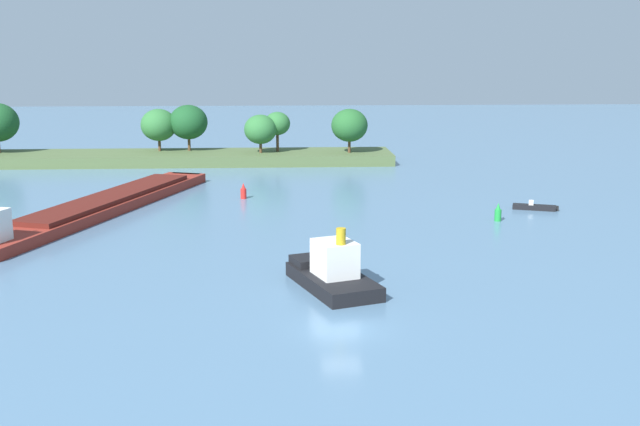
% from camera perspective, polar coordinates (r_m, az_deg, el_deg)
% --- Properties ---
extents(ground_plane, '(400.00, 400.00, 0.00)m').
position_cam_1_polar(ground_plane, '(49.96, 1.61, -8.49)').
color(ground_plane, slate).
extents(treeline_island, '(69.71, 11.38, 9.32)m').
position_cam_1_polar(treeline_island, '(124.07, -12.01, 5.09)').
color(treeline_island, '#4C6038').
rests_on(treeline_island, ground).
extents(tugboat, '(6.95, 9.97, 4.86)m').
position_cam_1_polar(tugboat, '(57.97, 0.90, -4.31)').
color(tugboat, black).
rests_on(tugboat, ground).
extents(cargo_barge, '(18.60, 41.53, 5.70)m').
position_cam_1_polar(cargo_barge, '(87.41, -15.84, 0.53)').
color(cargo_barge, maroon).
rests_on(cargo_barge, ground).
extents(fishing_skiff, '(4.89, 2.74, 1.03)m').
position_cam_1_polar(fishing_skiff, '(89.30, 15.41, 0.42)').
color(fishing_skiff, black).
rests_on(fishing_skiff, ground).
extents(channel_buoy_red, '(0.70, 0.70, 1.90)m').
position_cam_1_polar(channel_buoy_red, '(92.80, -5.62, 1.55)').
color(channel_buoy_red, red).
rests_on(channel_buoy_red, ground).
extents(channel_buoy_green, '(0.70, 0.70, 1.90)m').
position_cam_1_polar(channel_buoy_green, '(82.40, 12.89, -0.02)').
color(channel_buoy_green, green).
rests_on(channel_buoy_green, ground).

